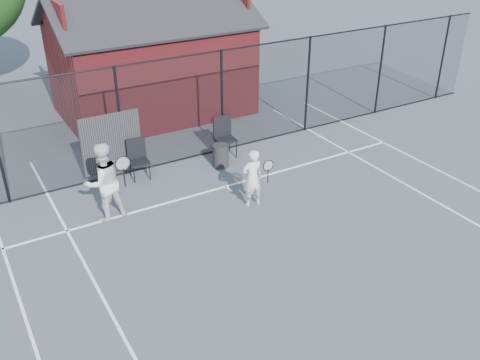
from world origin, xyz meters
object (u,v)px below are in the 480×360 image
clubhouse (152,66)px  chair_left (139,160)px  chair_right (226,138)px  player_back (104,182)px  player_front (253,178)px  waste_bin (221,156)px

clubhouse → chair_left: bearing=-116.9°
clubhouse → chair_right: bearing=-85.1°
clubhouse → player_back: size_ratio=3.43×
player_front → chair_right: player_front is taller
player_front → chair_left: 3.28m
waste_bin → player_front: bearing=-98.3°
chair_left → waste_bin: size_ratio=1.63×
chair_right → chair_left: bearing=-175.8°
waste_bin → clubhouse: bearing=89.3°
clubhouse → chair_right: clubhouse is taller
chair_left → waste_bin: chair_left is taller
chair_left → chair_right: 2.63m
player_front → waste_bin: player_front is taller
clubhouse → waste_bin: clubhouse is taller
waste_bin → player_back: bearing=-164.1°
clubhouse → waste_bin: size_ratio=10.06×
clubhouse → chair_left: clubhouse is taller
chair_right → clubhouse: bearing=98.5°
player_front → chair_right: bearing=74.3°
player_front → waste_bin: size_ratio=2.28×
chair_left → player_front: bearing=-48.9°
chair_right → waste_bin: (-0.44, -0.50, -0.25)m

